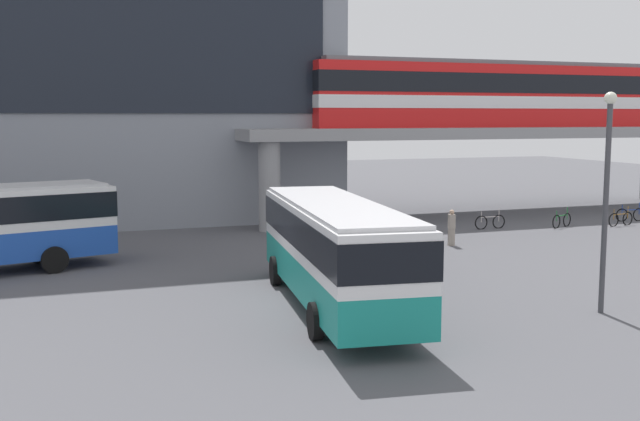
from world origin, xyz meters
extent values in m
plane|color=#515156|center=(0.00, 10.00, 0.00)|extent=(120.00, 120.00, 0.00)
cube|color=gray|center=(-6.53, 24.55, 10.92)|extent=(29.44, 15.86, 21.85)
cube|color=gray|center=(17.56, 17.01, 4.81)|extent=(31.38, 6.96, 0.60)
cylinder|color=gray|center=(3.07, 14.33, 2.25)|extent=(1.10, 1.10, 4.51)
cylinder|color=gray|center=(3.07, 19.69, 2.25)|extent=(1.10, 1.10, 4.51)
cube|color=red|center=(17.79, 17.01, 6.91)|extent=(23.27, 2.90, 3.60)
cube|color=silver|center=(17.79, 17.01, 6.55)|extent=(23.33, 2.96, 0.70)
cube|color=black|center=(17.79, 17.01, 7.63)|extent=(23.33, 2.96, 1.10)
cube|color=slate|center=(17.79, 17.01, 8.83)|extent=(22.34, 2.61, 0.24)
cube|color=teal|center=(0.62, -1.28, 1.05)|extent=(3.90, 11.23, 1.10)
cube|color=white|center=(0.62, -1.28, 2.35)|extent=(3.90, 11.23, 1.50)
cube|color=black|center=(0.62, -1.28, 2.43)|extent=(3.94, 11.28, 0.96)
cube|color=silver|center=(0.62, -1.28, 3.16)|extent=(3.70, 10.67, 0.12)
cylinder|color=black|center=(-0.17, 2.37, 0.50)|extent=(0.41, 1.03, 1.00)
cylinder|color=black|center=(2.31, 2.05, 0.50)|extent=(0.41, 1.03, 1.00)
cylinder|color=black|center=(-1.02, -4.17, 0.50)|extent=(0.41, 1.03, 1.00)
cylinder|color=black|center=(1.46, -4.49, 0.50)|extent=(0.41, 1.03, 1.00)
cylinder|color=black|center=(-7.28, 7.04, 0.50)|extent=(1.04, 0.52, 1.00)
cylinder|color=black|center=(-7.90, 9.47, 0.50)|extent=(1.04, 0.52, 1.00)
torus|color=black|center=(7.46, 10.92, 0.34)|extent=(0.74, 0.12, 0.74)
torus|color=black|center=(6.42, 11.01, 0.34)|extent=(0.74, 0.12, 0.74)
cylinder|color=#B21E1E|center=(6.94, 10.96, 0.62)|extent=(1.05, 0.14, 0.05)
cylinder|color=#B21E1E|center=(6.42, 11.01, 0.64)|extent=(0.04, 0.04, 0.55)
cylinder|color=#B21E1E|center=(7.46, 10.92, 0.69)|extent=(0.04, 0.04, 0.65)
torus|color=black|center=(21.54, 9.85, 0.34)|extent=(0.74, 0.16, 0.74)
torus|color=black|center=(20.50, 9.71, 0.34)|extent=(0.74, 0.16, 0.74)
cylinder|color=#996626|center=(21.02, 9.78, 0.62)|extent=(1.05, 0.20, 0.05)
cylinder|color=#996626|center=(20.50, 9.71, 0.64)|extent=(0.04, 0.04, 0.55)
cylinder|color=#996626|center=(21.54, 9.85, 0.69)|extent=(0.04, 0.04, 0.65)
torus|color=black|center=(23.35, 11.00, 0.34)|extent=(0.74, 0.17, 0.74)
torus|color=black|center=(22.31, 11.16, 0.34)|extent=(0.74, 0.17, 0.74)
cylinder|color=#1E3FA5|center=(22.83, 11.08, 0.62)|extent=(1.05, 0.20, 0.05)
cylinder|color=#1E3FA5|center=(22.31, 11.16, 0.64)|extent=(0.04, 0.04, 0.55)
cylinder|color=#1E3FA5|center=(23.35, 11.00, 0.69)|extent=(0.04, 0.04, 0.65)
torus|color=black|center=(14.46, 11.19, 0.34)|extent=(0.74, 0.07, 0.74)
torus|color=black|center=(13.41, 11.18, 0.34)|extent=(0.74, 0.07, 0.74)
cylinder|color=silver|center=(13.93, 11.19, 0.62)|extent=(1.05, 0.06, 0.05)
cylinder|color=silver|center=(13.41, 11.18, 0.64)|extent=(0.04, 0.04, 0.55)
cylinder|color=silver|center=(14.46, 11.19, 0.69)|extent=(0.04, 0.04, 0.65)
torus|color=black|center=(18.23, 10.59, 0.34)|extent=(0.71, 0.34, 0.74)
torus|color=black|center=(17.26, 10.18, 0.34)|extent=(0.71, 0.34, 0.74)
cylinder|color=#1E7F33|center=(17.75, 10.38, 0.62)|extent=(0.99, 0.45, 0.05)
cylinder|color=#1E7F33|center=(17.26, 10.18, 0.64)|extent=(0.04, 0.04, 0.55)
cylinder|color=#1E7F33|center=(18.23, 10.59, 0.69)|extent=(0.04, 0.04, 0.65)
cylinder|color=gray|center=(9.53, 7.39, 0.39)|extent=(0.32, 0.32, 0.79)
cube|color=gray|center=(9.53, 7.39, 1.10)|extent=(0.36, 0.46, 0.62)
sphere|color=tan|center=(9.53, 7.39, 1.51)|extent=(0.21, 0.21, 0.21)
cylinder|color=#3F3F44|center=(7.82, -4.45, 3.06)|extent=(0.16, 0.16, 6.13)
sphere|color=silver|center=(7.82, -4.45, 6.28)|extent=(0.36, 0.36, 0.36)
camera|label=1|loc=(-7.39, -22.21, 5.77)|focal=42.66mm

